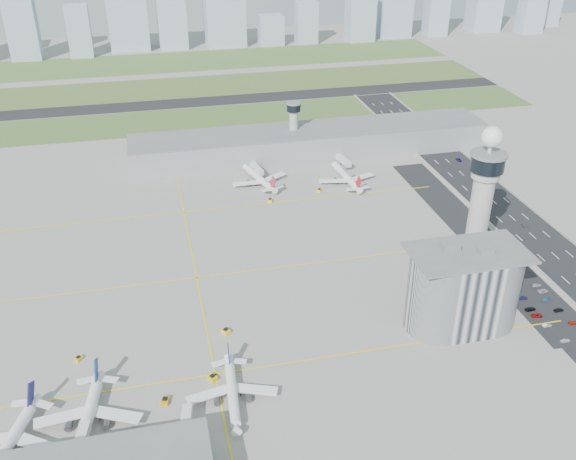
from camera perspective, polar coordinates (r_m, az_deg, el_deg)
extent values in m
plane|color=#9A9890|center=(249.73, 1.83, -6.84)|extent=(1000.00, 1000.00, 0.00)
cube|color=#45632F|center=(445.91, -8.16, 9.71)|extent=(480.00, 50.00, 0.08)
cube|color=#506931|center=(517.11, -9.04, 12.39)|extent=(480.00, 60.00, 0.08)
cube|color=#556E34|center=(594.09, -9.75, 14.53)|extent=(480.00, 70.00, 0.08)
cube|color=black|center=(480.88, -8.62, 11.14)|extent=(480.00, 22.00, 0.10)
cube|color=black|center=(296.35, 23.91, -3.29)|extent=(28.00, 500.00, 0.10)
cube|color=#9E9E99|center=(288.35, 21.68, -3.59)|extent=(0.60, 500.00, 1.20)
cube|color=black|center=(276.12, 20.84, -5.10)|extent=(18.00, 260.00, 0.08)
cube|color=black|center=(267.18, 21.81, -6.55)|extent=(20.00, 44.00, 0.10)
cube|color=yellow|center=(221.19, -6.46, -12.66)|extent=(260.00, 0.60, 0.01)
cube|color=yellow|center=(268.85, -8.11, -4.24)|extent=(260.00, 0.60, 0.01)
cube|color=yellow|center=(320.68, -9.22, 1.55)|extent=(260.00, 0.60, 0.01)
cube|color=yellow|center=(268.85, -8.11, -4.24)|extent=(0.60, 260.00, 0.01)
cylinder|color=#ADAAA5|center=(268.16, 16.52, 0.63)|extent=(8.40, 8.40, 48.00)
cylinder|color=#ADAAA5|center=(258.79, 17.20, 4.91)|extent=(11.00, 11.00, 4.00)
cylinder|color=black|center=(257.26, 17.33, 5.72)|extent=(13.00, 13.00, 6.00)
cylinder|color=slate|center=(255.95, 17.44, 6.43)|extent=(14.00, 14.00, 1.00)
cylinder|color=#ADAAA5|center=(255.05, 17.53, 6.95)|extent=(1.60, 1.60, 5.00)
sphere|color=white|center=(253.48, 17.68, 7.89)|extent=(8.00, 8.00, 8.00)
cylinder|color=#ADAAA5|center=(378.72, 0.50, 8.69)|extent=(5.00, 5.00, 28.00)
cylinder|color=black|center=(373.71, 0.51, 10.84)|extent=(8.00, 8.00, 4.00)
cylinder|color=slate|center=(372.92, 0.51, 11.21)|extent=(8.60, 8.60, 0.80)
cube|color=#B2B2B7|center=(241.53, 15.31, -5.09)|extent=(18.00, 24.00, 30.00)
cylinder|color=#B2B2B7|center=(237.75, 13.38, -5.41)|extent=(24.00, 24.00, 30.00)
cylinder|color=#B2B2B7|center=(245.59, 17.18, -4.77)|extent=(24.00, 24.00, 30.00)
cube|color=slate|center=(233.46, 15.80, -1.96)|extent=(42.00, 24.00, 0.80)
cube|color=slate|center=(232.28, 14.21, -1.43)|extent=(6.00, 5.00, 3.00)
cube|color=slate|center=(233.65, 17.15, -1.78)|extent=(5.00, 4.00, 2.40)
cube|color=gray|center=(381.56, 2.04, 7.79)|extent=(210.00, 32.00, 15.00)
cube|color=slate|center=(378.74, 2.06, 8.90)|extent=(210.00, 32.00, 0.80)
imported|color=silver|center=(252.77, 23.42, -9.01)|extent=(3.55, 1.46, 1.21)
imported|color=#A0A2A8|center=(257.98, 22.03, -7.84)|extent=(3.75, 1.57, 1.21)
imported|color=#A40E0F|center=(261.78, 21.25, -7.08)|extent=(4.52, 2.50, 1.20)
imported|color=black|center=(264.29, 20.74, -6.59)|extent=(4.40, 1.97, 1.25)
imported|color=navy|center=(269.75, 20.13, -5.67)|extent=(3.80, 1.72, 1.27)
imported|color=silver|center=(273.65, 19.22, -4.96)|extent=(3.93, 1.84, 1.25)
imported|color=#B01C09|center=(263.11, 24.04, -7.53)|extent=(3.98, 1.84, 1.12)
imported|color=black|center=(267.80, 22.92, -6.56)|extent=(3.91, 1.77, 1.30)
imported|color=navy|center=(272.03, 22.03, -5.78)|extent=(3.47, 1.43, 1.12)
imported|color=silver|center=(276.92, 21.73, -5.05)|extent=(4.42, 2.40, 1.18)
imported|color=#9B9C9C|center=(279.57, 21.23, -4.60)|extent=(4.01, 1.81, 1.14)
imported|color=#272729|center=(323.59, 20.27, 0.38)|extent=(1.78, 3.63, 1.14)
imported|color=navy|center=(387.81, 14.95, 6.06)|extent=(2.53, 4.75, 1.27)
imported|color=slate|center=(433.88, 9.61, 9.11)|extent=(1.49, 3.30, 1.10)
cube|color=#9EADC1|center=(632.19, -22.65, 16.80)|extent=(25.49, 20.39, 66.89)
cube|color=#9EADC1|center=(627.02, -18.07, 16.46)|extent=(20.04, 16.03, 45.20)
cube|color=#9EADC1|center=(642.21, -14.09, 18.00)|extent=(35.76, 28.61, 61.22)
cube|color=#9EADC1|center=(635.91, -10.41, 19.29)|extent=(26.33, 21.06, 83.39)
cube|color=#9EADC1|center=(643.05, -5.68, 18.74)|extent=(36.96, 29.57, 62.11)
cube|color=#9EADC1|center=(645.04, -1.53, 17.34)|extent=(23.01, 18.41, 27.75)
cube|color=#9EADC1|center=(651.36, 1.64, 17.96)|extent=(20.22, 16.18, 38.97)
cube|color=#9EADC1|center=(664.12, 6.44, 18.37)|extent=(26.14, 20.92, 46.89)
cube|color=#9EADC1|center=(697.97, 13.16, 19.27)|extent=(21.59, 17.28, 68.75)
cube|color=#9EADC1|center=(782.59, 22.09, 17.97)|extent=(22.64, 18.11, 41.06)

